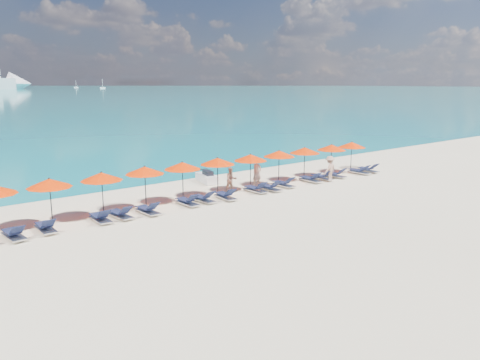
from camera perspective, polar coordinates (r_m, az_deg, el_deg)
ground at (r=24.65m, az=4.35°, el=-3.85°), size 1400.00×1400.00×0.00m
sailboat_near at (r=574.41m, az=-16.39°, el=10.77°), size 6.04×2.01×11.07m
sailboat_far at (r=650.37m, az=-19.34°, el=10.64°), size 5.40×1.80×9.90m
jetski at (r=31.68m, az=-4.03°, el=0.30°), size 1.36×2.43×0.82m
beachgoer_a at (r=29.94m, az=2.08°, el=0.85°), size 0.72×0.49×1.90m
beachgoer_b at (r=28.73m, az=-1.09°, el=0.02°), size 0.83×0.59×1.54m
beachgoer_c at (r=32.39m, az=10.87°, el=1.35°), size 1.22×0.74×1.76m
umbrella_1 at (r=23.65m, az=-22.23°, el=-0.34°), size 2.10×2.10×2.28m
umbrella_2 at (r=24.43m, az=-16.53°, el=0.41°), size 2.10×2.10×2.28m
umbrella_3 at (r=25.59m, az=-11.54°, el=1.16°), size 2.10×2.10×2.28m
umbrella_4 at (r=26.64m, az=-7.04°, el=1.73°), size 2.10×2.10×2.28m
umbrella_5 at (r=28.02m, az=-2.76°, el=2.30°), size 2.10×2.10×2.28m
umbrella_6 at (r=29.37m, az=1.29°, el=2.75°), size 2.10×2.10×2.28m
umbrella_7 at (r=31.10m, az=4.79°, el=3.22°), size 2.10×2.10×2.28m
umbrella_8 at (r=32.82m, az=7.90°, el=3.60°), size 2.10×2.10×2.28m
umbrella_9 at (r=34.64m, az=11.11°, el=3.92°), size 2.10×2.10×2.28m
umbrella_10 at (r=36.50m, az=13.47°, el=4.21°), size 2.10×2.10×2.28m
lounger_1 at (r=22.50m, az=-25.87°, el=-5.94°), size 0.76×1.74×0.66m
lounger_2 at (r=22.97m, az=-22.62°, el=-5.31°), size 0.65×1.71×0.66m
lounger_3 at (r=23.66m, az=-16.66°, el=-4.40°), size 0.64×1.71×0.66m
lounger_4 at (r=24.03m, az=-14.36°, el=-4.02°), size 0.79×1.75×0.66m
lounger_5 at (r=24.48m, az=-11.17°, el=-3.58°), size 0.70×1.73×0.66m
lounger_6 at (r=25.85m, az=-6.43°, el=-2.61°), size 0.66×1.71×0.66m
lounger_7 at (r=26.44m, az=-4.53°, el=-2.24°), size 0.79×1.75×0.66m
lounger_8 at (r=27.01m, az=-1.77°, el=-1.91°), size 0.78×1.75×0.66m
lounger_9 at (r=28.71m, az=1.91°, el=-1.09°), size 0.64×1.71×0.66m
lounger_10 at (r=29.18m, az=3.67°, el=-0.89°), size 0.67×1.72×0.66m
lounger_11 at (r=30.31m, az=5.33°, el=-0.44°), size 0.66×1.72×0.66m
lounger_12 at (r=32.05m, az=8.60°, el=0.15°), size 0.64×1.71×0.66m
lounger_13 at (r=32.86m, az=9.98°, el=0.39°), size 0.65×1.71×0.66m
lounger_14 at (r=33.85m, az=11.49°, el=0.66°), size 0.79×1.75×0.66m
lounger_15 at (r=35.61m, az=14.33°, el=1.07°), size 0.72×1.73×0.66m
lounger_16 at (r=36.46m, az=15.36°, el=1.26°), size 0.71×1.73×0.66m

